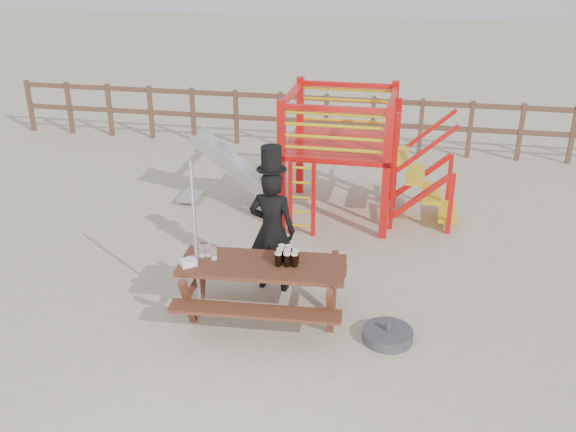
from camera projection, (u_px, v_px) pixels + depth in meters
name	position (u px, v px, depth m)	size (l,w,h in m)	color
ground	(283.00, 331.00, 7.66)	(60.00, 60.00, 0.00)	#C4B699
back_fence	(350.00, 117.00, 13.62)	(15.09, 0.09, 1.20)	brown
playground_fort	(335.00, 152.00, 10.41)	(4.71, 1.84, 2.10)	red
picnic_table	(263.00, 284.00, 7.71)	(2.05, 1.48, 0.76)	brown
man_with_hat	(272.00, 227.00, 8.24)	(0.63, 0.44, 1.97)	black
metal_pole	(196.00, 244.00, 7.49)	(0.05, 0.05, 2.06)	#B2B2B7
parasol_base	(388.00, 335.00, 7.47)	(0.59, 0.59, 0.25)	#3C3C41
paper_bag	(188.00, 262.00, 7.54)	(0.18, 0.14, 0.08)	white
stout_pints	(287.00, 256.00, 7.59)	(0.27, 0.29, 0.17)	black
empty_glasses	(208.00, 252.00, 7.72)	(0.25, 0.15, 0.15)	silver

